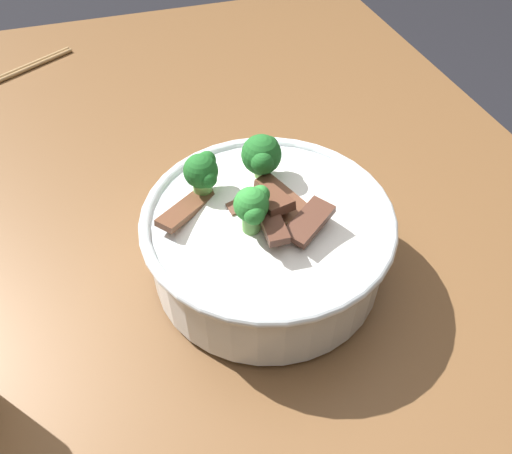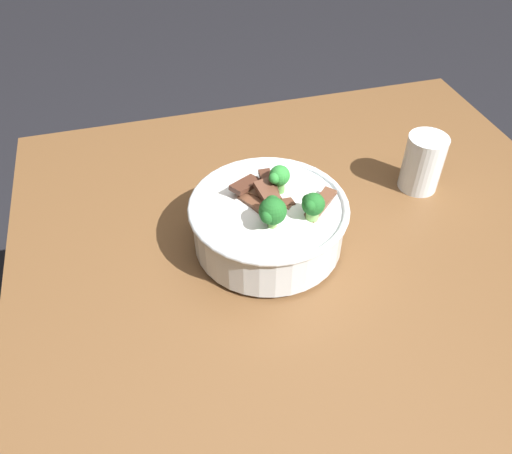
{
  "view_description": "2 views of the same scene",
  "coord_description": "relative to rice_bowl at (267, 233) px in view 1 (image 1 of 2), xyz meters",
  "views": [
    {
      "loc": [
        0.46,
        -0.03,
        1.26
      ],
      "look_at": [
        0.1,
        0.08,
        0.86
      ],
      "focal_mm": 34.51,
      "sensor_mm": 36.0,
      "label": 1
    },
    {
      "loc": [
        -0.45,
        0.27,
        1.44
      ],
      "look_at": [
        0.1,
        0.11,
        0.9
      ],
      "focal_mm": 35.91,
      "sensor_mm": 36.0,
      "label": 2
    }
  ],
  "objects": [
    {
      "name": "dining_table",
      "position": [
        -0.13,
        -0.08,
        -0.16
      ],
      "size": [
        1.19,
        1.03,
        0.82
      ],
      "color": "brown",
      "rests_on": "ground"
    },
    {
      "name": "rice_bowl",
      "position": [
        0.0,
        0.0,
        0.0
      ],
      "size": [
        0.26,
        0.26,
        0.14
      ],
      "color": "silver",
      "rests_on": "dining_table"
    },
    {
      "name": "ground",
      "position": [
        -0.13,
        -0.08,
        -0.88
      ],
      "size": [
        10.0,
        10.0,
        0.0
      ],
      "primitive_type": "plane",
      "color": "black"
    },
    {
      "name": "chopsticks_pair",
      "position": [
        -0.54,
        -0.28,
        -0.06
      ],
      "size": [
        0.13,
        0.19,
        0.01
      ],
      "color": "#9E7A4C",
      "rests_on": "dining_table"
    }
  ]
}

